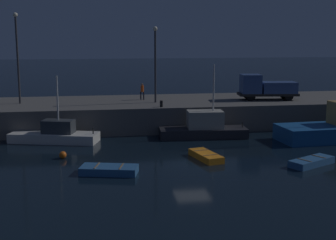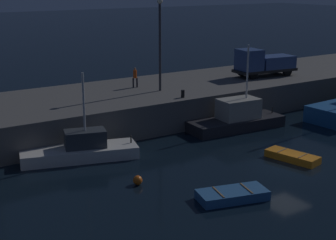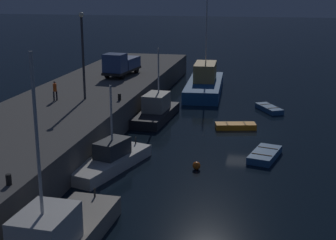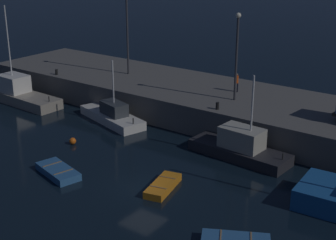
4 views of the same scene
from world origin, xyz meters
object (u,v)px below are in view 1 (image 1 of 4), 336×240
fishing_boat_orange (204,128)px  utility_truck (266,87)px  dinghy_red_small (206,156)px  bollard_west (161,104)px  rowboat_white_mid (109,170)px  lamp_post_east (155,58)px  fishing_boat_white (55,135)px  lamp_post_west (17,51)px  dockworker (142,90)px  dinghy_orange_near (312,162)px  mooring_buoy_near (63,155)px

fishing_boat_orange → utility_truck: fishing_boat_orange is taller
dinghy_red_small → bollard_west: size_ratio=6.18×
rowboat_white_mid → lamp_post_east: bearing=71.5°
fishing_boat_white → lamp_post_west: size_ratio=0.90×
bollard_west → lamp_post_east: bearing=92.4°
utility_truck → bollard_west: 11.70m
fishing_boat_orange → rowboat_white_mid: 13.22m
rowboat_white_mid → dockworker: 18.33m
fishing_boat_white → fishing_boat_orange: 12.85m
dinghy_orange_near → utility_truck: utility_truck is taller
dockworker → fishing_boat_white: bearing=-137.8°
dinghy_red_small → lamp_post_east: bearing=98.7°
fishing_boat_white → mooring_buoy_near: 5.80m
lamp_post_east → dinghy_orange_near: bearing=-60.5°
dinghy_red_small → dockworker: size_ratio=2.16×
fishing_boat_orange → lamp_post_east: size_ratio=1.07×
mooring_buoy_near → lamp_post_east: (8.35, 10.93, 6.50)m
dinghy_orange_near → lamp_post_west: bearing=142.1°
utility_truck → bollard_west: utility_truck is taller
dinghy_red_small → utility_truck: bearing=54.1°
fishing_boat_white → lamp_post_west: 10.17m
fishing_boat_white → utility_truck: size_ratio=1.25×
fishing_boat_orange → dinghy_orange_near: bearing=-62.6°
dockworker → lamp_post_east: bearing=-64.6°
fishing_boat_white → utility_truck: (20.61, 5.40, 3.09)m
dinghy_red_small → utility_truck: utility_truck is taller
rowboat_white_mid → lamp_post_east: lamp_post_east is taller
lamp_post_west → bollard_west: (13.11, -4.43, -4.68)m
dinghy_orange_near → rowboat_white_mid: bearing=179.1°
rowboat_white_mid → dinghy_red_small: rowboat_white_mid is taller
lamp_post_east → utility_truck: bearing=0.9°
lamp_post_east → bollard_west: (0.13, -3.05, -4.02)m
dockworker → mooring_buoy_near: bearing=-119.0°
utility_truck → bollard_west: bearing=-163.9°
fishing_boat_white → utility_truck: fishing_boat_white is taller
lamp_post_west → fishing_boat_white: bearing=-60.8°
dinghy_red_small → bollard_west: bearing=100.6°
dinghy_red_small → mooring_buoy_near: 10.46m
dinghy_red_small → lamp_post_east: 14.49m
fishing_boat_white → lamp_post_east: bearing=29.3°
mooring_buoy_near → bollard_west: (8.48, 7.88, 2.48)m
dockworker → bollard_west: 5.45m
fishing_boat_white → fishing_boat_orange: (12.84, -0.22, 0.23)m
dinghy_orange_near → lamp_post_east: lamp_post_east is taller
dinghy_red_small → bollard_west: (-1.82, 9.74, 2.51)m
dinghy_orange_near → mooring_buoy_near: size_ratio=6.98×
lamp_post_west → lamp_post_east: size_ratio=1.17×
fishing_boat_white → rowboat_white_mid: fishing_boat_white is taller
rowboat_white_mid → mooring_buoy_near: size_ratio=7.28×
bollard_west → dinghy_red_small: bearing=-79.4°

